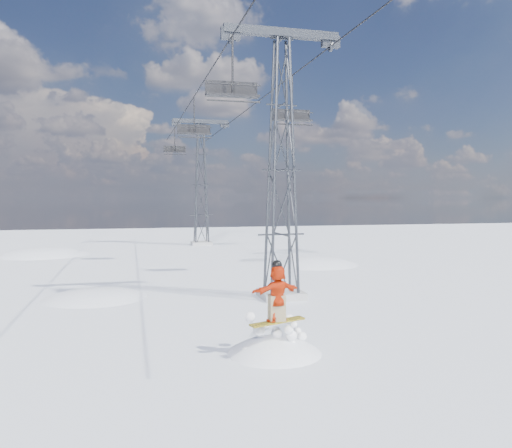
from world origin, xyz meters
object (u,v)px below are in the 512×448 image
(lift_tower_near, at_px, (281,171))
(snowboarder_jump, at_px, (274,411))
(lift_tower_far, at_px, (201,185))
(lift_chair_near, at_px, (232,90))

(lift_tower_near, distance_m, snowboarder_jump, 10.49)
(lift_tower_far, distance_m, lift_chair_near, 25.63)
(lift_tower_far, bearing_deg, lift_tower_near, -90.00)
(lift_tower_near, height_order, snowboarder_jump, lift_tower_near)
(lift_tower_far, xyz_separation_m, lift_chair_near, (-2.20, -25.33, 3.22))
(lift_tower_near, height_order, lift_tower_far, same)
(snowboarder_jump, xyz_separation_m, lift_chair_near, (0.24, 6.98, 10.33))
(lift_chair_near, bearing_deg, lift_tower_far, 85.04)
(snowboarder_jump, distance_m, lift_chair_near, 12.47)
(lift_tower_near, relative_size, snowboarder_jump, 1.73)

